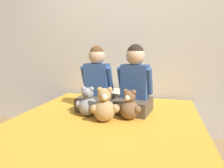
# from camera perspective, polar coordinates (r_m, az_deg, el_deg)

# --- Properties ---
(wall_behind_bed) EXTENTS (8.00, 0.06, 2.50)m
(wall_behind_bed) POSITION_cam_1_polar(r_m,az_deg,el_deg) (2.64, 4.32, 13.37)
(wall_behind_bed) COLOR beige
(wall_behind_bed) RESTS_ON ground_plane
(bed) EXTENTS (1.65, 1.96, 0.48)m
(bed) POSITION_cam_1_polar(r_m,az_deg,el_deg) (1.81, -2.57, -18.22)
(bed) COLOR #2D2D33
(bed) RESTS_ON ground_plane
(child_on_left) EXTENTS (0.34, 0.35, 0.65)m
(child_on_left) POSITION_cam_1_polar(r_m,az_deg,el_deg) (2.05, -4.48, 0.10)
(child_on_left) COLOR brown
(child_on_left) RESTS_ON bed
(child_on_right) EXTENTS (0.38, 0.38, 0.66)m
(child_on_right) POSITION_cam_1_polar(r_m,az_deg,el_deg) (1.96, 6.36, 0.15)
(child_on_right) COLOR brown
(child_on_right) RESTS_ON bed
(teddy_bear_held_by_left_child) EXTENTS (0.23, 0.17, 0.28)m
(teddy_bear_held_by_left_child) POSITION_cam_1_polar(r_m,az_deg,el_deg) (1.86, -6.89, -5.57)
(teddy_bear_held_by_left_child) COLOR #939399
(teddy_bear_held_by_left_child) RESTS_ON bed
(teddy_bear_held_by_right_child) EXTENTS (0.22, 0.17, 0.27)m
(teddy_bear_held_by_right_child) POSITION_cam_1_polar(r_m,az_deg,el_deg) (1.77, 4.95, -6.49)
(teddy_bear_held_by_right_child) COLOR brown
(teddy_bear_held_by_right_child) RESTS_ON bed
(teddy_bear_between_children) EXTENTS (0.24, 0.19, 0.30)m
(teddy_bear_between_children) POSITION_cam_1_polar(r_m,az_deg,el_deg) (1.71, -2.04, -6.59)
(teddy_bear_between_children) COLOR tan
(teddy_bear_between_children) RESTS_ON bed
(pillow_at_headboard) EXTENTS (0.45, 0.33, 0.11)m
(pillow_at_headboard) POSITION_cam_1_polar(r_m,az_deg,el_deg) (2.42, 2.88, -3.33)
(pillow_at_headboard) COLOR beige
(pillow_at_headboard) RESTS_ON bed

